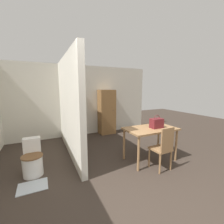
{
  "coord_description": "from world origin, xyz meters",
  "views": [
    {
      "loc": [
        -1.19,
        -1.37,
        1.71
      ],
      "look_at": [
        0.44,
        2.04,
        1.1
      ],
      "focal_mm": 24.0,
      "sensor_mm": 36.0,
      "label": 1
    }
  ],
  "objects": [
    {
      "name": "dining_table",
      "position": [
        1.08,
        1.3,
        0.7
      ],
      "size": [
        1.19,
        0.71,
        0.79
      ],
      "color": "#997047",
      "rests_on": "ground_plane"
    },
    {
      "name": "partition_wall",
      "position": [
        -0.55,
        2.55,
        1.25
      ],
      "size": [
        0.12,
        2.81,
        2.5
      ],
      "color": "beige",
      "rests_on": "ground_plane"
    },
    {
      "name": "wall_back",
      "position": [
        0.0,
        4.01,
        1.25
      ],
      "size": [
        5.58,
        0.12,
        2.5
      ],
      "color": "beige",
      "rests_on": "ground_plane"
    },
    {
      "name": "wooden_cabinet",
      "position": [
        1.02,
        3.72,
        0.82
      ],
      "size": [
        0.58,
        0.45,
        1.65
      ],
      "color": "brown",
      "rests_on": "ground_plane"
    },
    {
      "name": "bath_mat",
      "position": [
        -1.42,
        1.37,
        0.01
      ],
      "size": [
        0.48,
        0.37,
        0.01
      ],
      "color": "#B2BCC6",
      "rests_on": "ground_plane"
    },
    {
      "name": "ground_plane",
      "position": [
        0.0,
        0.0,
        0.0
      ],
      "size": [
        16.0,
        16.0,
        0.0
      ],
      "primitive_type": "plane",
      "color": "#382D26"
    },
    {
      "name": "wooden_chair",
      "position": [
        1.02,
        0.82,
        0.5
      ],
      "size": [
        0.39,
        0.39,
        0.93
      ],
      "rotation": [
        0.0,
        0.0,
        0.05
      ],
      "color": "#997047",
      "rests_on": "ground_plane"
    },
    {
      "name": "handbag",
      "position": [
        1.21,
        1.25,
        0.9
      ],
      "size": [
        0.29,
        0.18,
        0.31
      ],
      "color": "maroon",
      "rests_on": "dining_table"
    },
    {
      "name": "toilet",
      "position": [
        -1.42,
        1.83,
        0.29
      ],
      "size": [
        0.39,
        0.54,
        0.69
      ],
      "color": "white",
      "rests_on": "ground_plane"
    }
  ]
}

